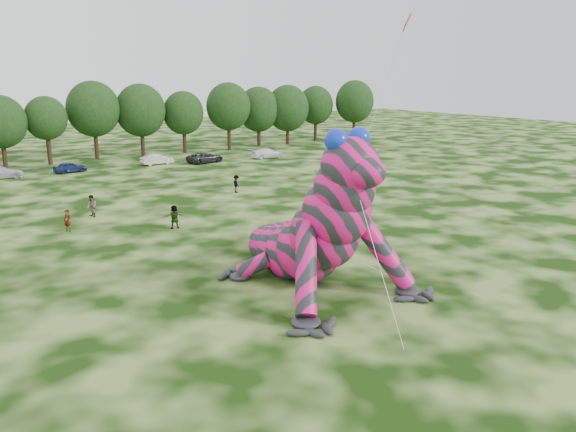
# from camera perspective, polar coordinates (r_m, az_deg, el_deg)

# --- Properties ---
(ground) EXTENTS (240.00, 240.00, 0.00)m
(ground) POSITION_cam_1_polar(r_m,az_deg,el_deg) (26.47, 2.20, -11.23)
(ground) COLOR #16330A
(ground) RESTS_ON ground
(inflatable_gecko) EXTENTS (15.23, 18.02, 8.92)m
(inflatable_gecko) POSITION_cam_1_polar(r_m,az_deg,el_deg) (31.33, 0.75, 1.49)
(inflatable_gecko) COLOR #DE116F
(inflatable_gecko) RESTS_ON ground
(flying_kite) EXTENTS (2.76, 5.09, 15.75)m
(flying_kite) POSITION_cam_1_polar(r_m,az_deg,el_deg) (40.81, 11.45, 17.30)
(flying_kite) COLOR red
(flying_kite) RESTS_ON ground
(tree_8) EXTENTS (6.14, 5.53, 8.94)m
(tree_8) POSITION_cam_1_polar(r_m,az_deg,el_deg) (77.07, -27.09, 7.59)
(tree_8) COLOR black
(tree_8) RESTS_ON ground
(tree_9) EXTENTS (5.27, 4.74, 8.68)m
(tree_9) POSITION_cam_1_polar(r_m,az_deg,el_deg) (78.30, -23.27, 7.97)
(tree_9) COLOR black
(tree_9) RESTS_ON ground
(tree_10) EXTENTS (7.09, 6.38, 10.50)m
(tree_10) POSITION_cam_1_polar(r_m,az_deg,el_deg) (80.90, -19.09, 9.16)
(tree_10) COLOR black
(tree_10) RESTS_ON ground
(tree_11) EXTENTS (7.01, 6.31, 10.07)m
(tree_11) POSITION_cam_1_polar(r_m,az_deg,el_deg) (82.50, -14.69, 9.41)
(tree_11) COLOR black
(tree_11) RESTS_ON ground
(tree_12) EXTENTS (5.99, 5.39, 8.97)m
(tree_12) POSITION_cam_1_polar(r_m,az_deg,el_deg) (84.46, -10.55, 9.36)
(tree_12) COLOR black
(tree_12) RESTS_ON ground
(tree_13) EXTENTS (6.83, 6.15, 10.13)m
(tree_13) POSITION_cam_1_polar(r_m,az_deg,el_deg) (87.01, -6.06, 10.03)
(tree_13) COLOR black
(tree_13) RESTS_ON ground
(tree_14) EXTENTS (6.82, 6.14, 9.40)m
(tree_14) POSITION_cam_1_polar(r_m,az_deg,el_deg) (91.58, -3.01, 10.07)
(tree_14) COLOR black
(tree_14) RESTS_ON ground
(tree_15) EXTENTS (7.17, 6.45, 9.63)m
(tree_15) POSITION_cam_1_polar(r_m,az_deg,el_deg) (93.50, -0.04, 10.25)
(tree_15) COLOR black
(tree_15) RESTS_ON ground
(tree_16) EXTENTS (6.26, 5.63, 9.37)m
(tree_16) POSITION_cam_1_polar(r_m,az_deg,el_deg) (98.89, 2.82, 10.38)
(tree_16) COLOR black
(tree_16) RESTS_ON ground
(tree_17) EXTENTS (6.98, 6.28, 10.30)m
(tree_17) POSITION_cam_1_polar(r_m,az_deg,el_deg) (100.87, 6.76, 10.64)
(tree_17) COLOR black
(tree_17) RESTS_ON ground
(car_3) EXTENTS (4.96, 2.37, 1.40)m
(car_3) POSITION_cam_1_polar(r_m,az_deg,el_deg) (70.29, -27.20, 3.95)
(car_3) COLOR silver
(car_3) RESTS_ON ground
(car_4) EXTENTS (3.83, 1.76, 1.27)m
(car_4) POSITION_cam_1_polar(r_m,az_deg,el_deg) (71.33, -21.27, 4.64)
(car_4) COLOR navy
(car_4) RESTS_ON ground
(car_5) EXTENTS (4.18, 1.59, 1.36)m
(car_5) POSITION_cam_1_polar(r_m,az_deg,el_deg) (74.44, -13.17, 5.63)
(car_5) COLOR beige
(car_5) RESTS_ON ground
(car_6) EXTENTS (5.24, 3.01, 1.38)m
(car_6) POSITION_cam_1_polar(r_m,az_deg,el_deg) (74.78, -8.41, 5.90)
(car_6) COLOR #252527
(car_6) RESTS_ON ground
(car_7) EXTENTS (4.87, 2.29, 1.37)m
(car_7) POSITION_cam_1_polar(r_m,az_deg,el_deg) (78.10, -2.12, 6.39)
(car_7) COLOR white
(car_7) RESTS_ON ground
(spectator_5) EXTENTS (1.75, 0.95, 1.80)m
(spectator_5) POSITION_cam_1_polar(r_m,az_deg,el_deg) (43.17, -11.46, -0.08)
(spectator_5) COLOR gray
(spectator_5) RESTS_ON ground
(spectator_0) EXTENTS (0.68, 0.71, 1.64)m
(spectator_0) POSITION_cam_1_polar(r_m,az_deg,el_deg) (44.59, -21.49, -0.45)
(spectator_0) COLOR gray
(spectator_0) RESTS_ON ground
(spectator_2) EXTENTS (0.80, 1.20, 1.73)m
(spectator_2) POSITION_cam_1_polar(r_m,az_deg,el_deg) (55.42, -5.27, 3.27)
(spectator_2) COLOR gray
(spectator_2) RESTS_ON ground
(spectator_1) EXTENTS (0.83, 0.99, 1.82)m
(spectator_1) POSITION_cam_1_polar(r_m,az_deg,el_deg) (48.42, -19.32, 0.96)
(spectator_1) COLOR gray
(spectator_1) RESTS_ON ground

